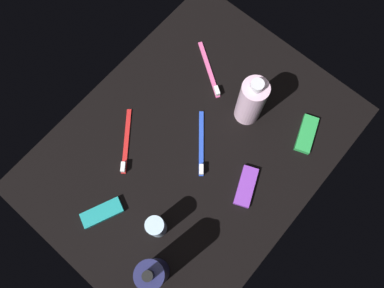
{
  "coord_description": "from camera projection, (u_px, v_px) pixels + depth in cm",
  "views": [
    {
      "loc": [
        20.85,
        18.0,
        94.76
      ],
      "look_at": [
        0.0,
        0.0,
        3.0
      ],
      "focal_mm": 34.64,
      "sensor_mm": 36.0,
      "label": 1
    }
  ],
  "objects": [
    {
      "name": "ground_plane",
      "position": [
        192.0,
        148.0,
        0.99
      ],
      "size": [
        84.0,
        64.0,
        1.2
      ],
      "primitive_type": "cube",
      "color": "black"
    },
    {
      "name": "lotion_bottle",
      "position": [
        153.0,
        273.0,
        0.81
      ],
      "size": [
        6.29,
        6.29,
        20.05
      ],
      "color": "#1C1E4B",
      "rests_on": "ground_plane"
    },
    {
      "name": "bodywash_bottle",
      "position": [
        251.0,
        101.0,
        0.93
      ],
      "size": [
        6.81,
        6.81,
        18.4
      ],
      "color": "silver",
      "rests_on": "ground_plane"
    },
    {
      "name": "deodorant_stick",
      "position": [
        156.0,
        227.0,
        0.88
      ],
      "size": [
        4.41,
        4.41,
        10.39
      ],
      "primitive_type": "cylinder",
      "color": "silver",
      "rests_on": "ground_plane"
    },
    {
      "name": "toothbrush_red",
      "position": [
        126.0,
        144.0,
        0.98
      ],
      "size": [
        14.79,
        12.2,
        2.1
      ],
      "color": "red",
      "rests_on": "ground_plane"
    },
    {
      "name": "toothbrush_blue",
      "position": [
        201.0,
        147.0,
        0.98
      ],
      "size": [
        14.52,
        12.53,
        2.1
      ],
      "color": "blue",
      "rests_on": "ground_plane"
    },
    {
      "name": "toothbrush_pink",
      "position": [
        210.0,
        72.0,
        1.04
      ],
      "size": [
        10.89,
        15.7,
        2.1
      ],
      "color": "#E55999",
      "rests_on": "ground_plane"
    },
    {
      "name": "snack_bar_green",
      "position": [
        306.0,
        134.0,
        0.99
      ],
      "size": [
        11.14,
        7.41,
        1.5
      ],
      "primitive_type": "cube",
      "rotation": [
        0.0,
        0.0,
        0.36
      ],
      "color": "green",
      "rests_on": "ground_plane"
    },
    {
      "name": "snack_bar_purple",
      "position": [
        246.0,
        186.0,
        0.95
      ],
      "size": [
        11.13,
        7.78,
        1.5
      ],
      "primitive_type": "cube",
      "rotation": [
        0.0,
        0.0,
        0.41
      ],
      "color": "purple",
      "rests_on": "ground_plane"
    },
    {
      "name": "snack_bar_teal",
      "position": [
        102.0,
        213.0,
        0.93
      ],
      "size": [
        11.13,
        7.84,
        1.5
      ],
      "primitive_type": "cube",
      "rotation": [
        0.0,
        0.0,
        -0.41
      ],
      "color": "teal",
      "rests_on": "ground_plane"
    }
  ]
}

